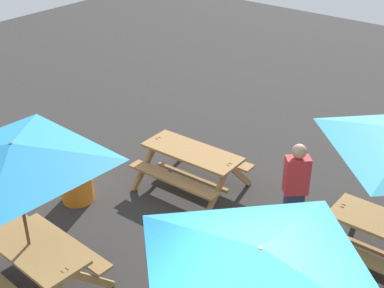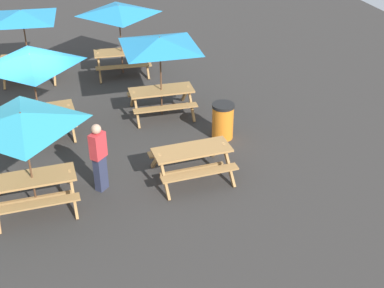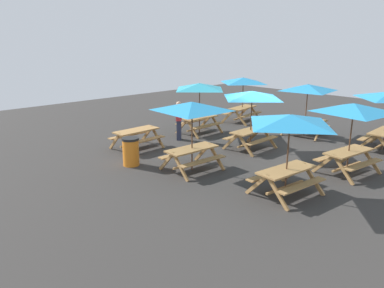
% 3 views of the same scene
% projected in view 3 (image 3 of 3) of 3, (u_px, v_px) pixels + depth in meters
% --- Properties ---
extents(ground_plane, '(31.48, 31.48, 0.00)m').
position_uv_depth(ground_plane, '(262.00, 149.00, 14.87)').
color(ground_plane, '#33302D').
rests_on(ground_plane, ground).
extents(picnic_table_0, '(2.82, 2.82, 2.34)m').
position_uv_depth(picnic_table_0, '(192.00, 111.00, 11.94)').
color(picnic_table_0, '#A87A44').
rests_on(picnic_table_0, ground).
extents(picnic_table_1, '(2.27, 2.27, 2.34)m').
position_uv_depth(picnic_table_1, '(243.00, 84.00, 19.19)').
color(picnic_table_1, '#A87A44').
rests_on(picnic_table_1, ground).
extents(picnic_table_2, '(1.84, 1.58, 0.81)m').
position_uv_depth(picnic_table_2, '(136.00, 135.00, 14.77)').
color(picnic_table_2, '#A87A44').
rests_on(picnic_table_2, ground).
extents(picnic_table_3, '(2.81, 2.81, 2.34)m').
position_uv_depth(picnic_table_3, '(353.00, 113.00, 11.65)').
color(picnic_table_3, '#A87A44').
rests_on(picnic_table_3, ground).
extents(picnic_table_4, '(2.05, 2.05, 2.34)m').
position_uv_depth(picnic_table_4, '(252.00, 99.00, 14.33)').
color(picnic_table_4, '#A87A44').
rests_on(picnic_table_4, ground).
extents(picnic_table_5, '(2.80, 2.80, 2.34)m').
position_uv_depth(picnic_table_5, '(308.00, 91.00, 16.40)').
color(picnic_table_5, '#A87A44').
rests_on(picnic_table_5, ground).
extents(picnic_table_6, '(2.02, 2.02, 2.34)m').
position_uv_depth(picnic_table_6, '(200.00, 90.00, 16.79)').
color(picnic_table_6, '#A87A44').
rests_on(picnic_table_6, ground).
extents(picnic_table_8, '(2.18, 2.18, 2.34)m').
position_uv_depth(picnic_table_8, '(290.00, 126.00, 9.98)').
color(picnic_table_8, '#A87A44').
rests_on(picnic_table_8, ground).
extents(trash_bin_orange, '(0.59, 0.59, 0.98)m').
position_uv_depth(trash_bin_orange, '(131.00, 151.00, 12.83)').
color(trash_bin_orange, orange).
rests_on(trash_bin_orange, ground).
extents(person_standing, '(0.41, 0.41, 1.67)m').
position_uv_depth(person_standing, '(179.00, 120.00, 15.96)').
color(person_standing, '#2D334C').
rests_on(person_standing, ground).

